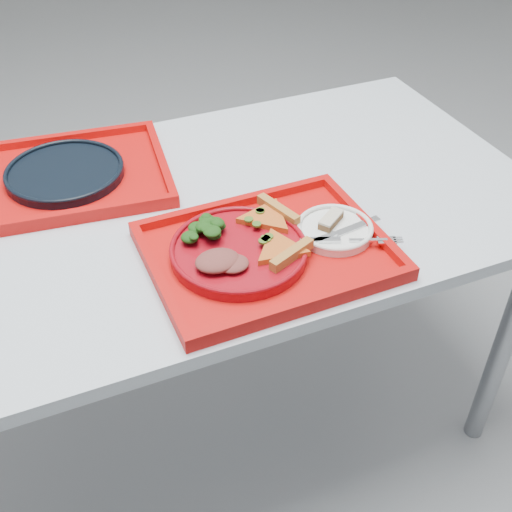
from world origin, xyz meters
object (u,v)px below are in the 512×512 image
at_px(dinner_plate, 239,252).
at_px(navy_plate, 65,174).
at_px(tray_main, 267,254).
at_px(tray_far, 66,179).
at_px(dessert_bar, 331,220).

bearing_deg(dinner_plate, navy_plate, 121.80).
bearing_deg(tray_main, navy_plate, 125.59).
height_order(dinner_plate, navy_plate, dinner_plate).
bearing_deg(navy_plate, tray_main, -53.64).
bearing_deg(dinner_plate, tray_far, 121.80).
bearing_deg(dinner_plate, tray_main, -10.30).
xyz_separation_m(tray_main, navy_plate, (-0.31, 0.42, 0.01)).
relative_size(tray_far, dessert_bar, 6.72).
height_order(dinner_plate, dessert_bar, dessert_bar).
xyz_separation_m(dinner_plate, dessert_bar, (0.20, 0.01, 0.01)).
xyz_separation_m(tray_main, dinner_plate, (-0.05, 0.01, 0.02)).
bearing_deg(dessert_bar, tray_main, 151.42).
bearing_deg(navy_plate, dinner_plate, -58.20).
height_order(tray_main, navy_plate, navy_plate).
bearing_deg(navy_plate, dessert_bar, -41.53).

